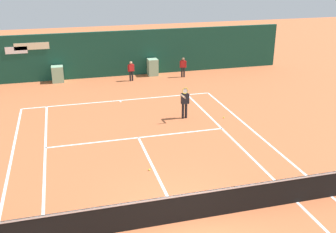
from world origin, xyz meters
TOP-DOWN VIEW (x-y plane):
  - ground_plane at (-0.00, 0.58)m, footprint 80.00×80.00m
  - tennis_net at (0.00, 0.00)m, footprint 12.10×0.10m
  - sponsor_back_wall at (-0.02, 16.97)m, footprint 25.00×1.02m
  - player_on_baseline at (2.70, 8.12)m, footprint 0.56×0.68m
  - ball_kid_centre_post at (1.35, 15.48)m, footprint 0.43×0.20m
  - ball_kid_right_post at (4.90, 15.48)m, footprint 0.44×0.23m
  - tennis_ball_by_sideline at (-0.19, 3.34)m, footprint 0.07×0.07m
  - tennis_ball_near_service_line at (4.61, 7.62)m, footprint 0.07×0.07m

SIDE VIEW (x-z plane):
  - ground_plane at x=0.00m, z-range 0.00..0.01m
  - tennis_ball_by_sideline at x=-0.19m, z-range 0.00..0.07m
  - tennis_ball_near_service_line at x=4.61m, z-range 0.00..0.07m
  - tennis_net at x=0.00m, z-range -0.02..1.05m
  - ball_kid_centre_post at x=1.35m, z-range 0.10..1.40m
  - ball_kid_right_post at x=4.90m, z-range 0.10..1.44m
  - player_on_baseline at x=2.70m, z-range 0.02..1.79m
  - sponsor_back_wall at x=-0.02m, z-range -0.05..3.00m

